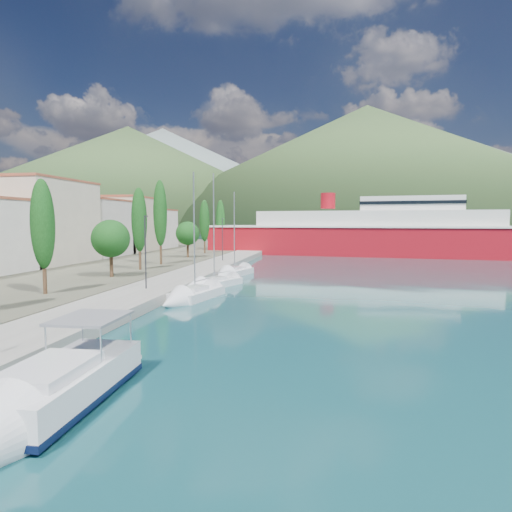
# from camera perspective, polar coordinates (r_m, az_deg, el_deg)

# --- Properties ---
(ground) EXTENTS (1400.00, 1400.00, 0.00)m
(ground) POSITION_cam_1_polar(r_m,az_deg,el_deg) (141.19, 7.23, 2.00)
(ground) COLOR #14454C
(quay) EXTENTS (5.00, 88.00, 0.80)m
(quay) POSITION_cam_1_polar(r_m,az_deg,el_deg) (49.61, -7.96, -2.33)
(quay) COLOR gray
(quay) RESTS_ON ground
(hills_far) EXTENTS (1480.00, 900.00, 180.00)m
(hills_far) POSITION_cam_1_polar(r_m,az_deg,el_deg) (657.12, 21.61, 10.51)
(hills_far) COLOR slate
(hills_far) RESTS_ON ground
(hills_near) EXTENTS (1010.00, 520.00, 115.00)m
(hills_near) POSITION_cam_1_polar(r_m,az_deg,el_deg) (406.33, 23.08, 10.31)
(hills_near) COLOR #39542B
(hills_near) RESTS_ON ground
(town_buildings) EXTENTS (9.20, 69.20, 11.30)m
(town_buildings) POSITION_cam_1_polar(r_m,az_deg,el_deg) (69.17, -23.66, 3.58)
(town_buildings) COLOR beige
(town_buildings) RESTS_ON land_strip
(tree_row) EXTENTS (3.84, 64.74, 11.09)m
(tree_row) POSITION_cam_1_polar(r_m,az_deg,el_deg) (56.59, -13.12, 3.91)
(tree_row) COLOR #47301E
(tree_row) RESTS_ON land_strip
(lamp_posts) EXTENTS (0.15, 47.39, 6.06)m
(lamp_posts) POSITION_cam_1_polar(r_m,az_deg,el_deg) (38.13, -13.44, 1.07)
(lamp_posts) COLOR #2D2D33
(lamp_posts) RESTS_ON quay
(motor_cruiser) EXTENTS (2.98, 9.45, 3.46)m
(motor_cruiser) POSITION_cam_1_polar(r_m,az_deg,el_deg) (15.75, -27.40, -17.51)
(motor_cruiser) COLOR black
(motor_cruiser) RESTS_ON ground
(sailboat_near) EXTENTS (4.01, 8.17, 11.27)m
(sailboat_near) POSITION_cam_1_polar(r_m,az_deg,el_deg) (34.40, -9.46, -5.59)
(sailboat_near) COLOR silver
(sailboat_near) RESTS_ON ground
(sailboat_mid) EXTENTS (5.06, 8.41, 11.80)m
(sailboat_mid) POSITION_cam_1_polar(r_m,az_deg,el_deg) (40.58, -6.96, -4.02)
(sailboat_mid) COLOR silver
(sailboat_mid) RESTS_ON ground
(sailboat_far) EXTENTS (4.07, 7.64, 10.72)m
(sailboat_far) POSITION_cam_1_polar(r_m,az_deg,el_deg) (49.42, -3.64, -2.43)
(sailboat_far) COLOR silver
(sailboat_far) RESTS_ON ground
(ferry) EXTENTS (64.28, 21.26, 12.53)m
(ferry) POSITION_cam_1_polar(r_m,az_deg,el_deg) (84.40, 15.55, 2.72)
(ferry) COLOR #9F0E19
(ferry) RESTS_ON ground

